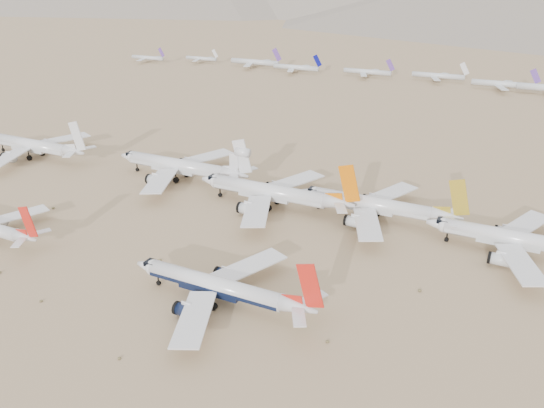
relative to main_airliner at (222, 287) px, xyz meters
The scene contains 9 objects.
ground 7.25m from the main_airliner, 47.24° to the right, with size 7000.00×7000.00×0.00m, color #987B58.
main_airliner is the anchor object (origin of this frame).
row2_navy_widebody 85.59m from the main_airliner, 42.52° to the left, with size 50.49×49.37×17.96m.
row2_gold_tail 66.57m from the main_airliner, 72.32° to the left, with size 51.87×50.73×18.47m.
row2_orange_tail 59.16m from the main_airliner, 103.63° to the left, with size 55.55×54.34×19.81m.
row2_white_trijet 86.80m from the main_airliner, 130.93° to the left, with size 56.89×55.60×20.16m.
row2_white_twin 143.00m from the main_airliner, 155.40° to the left, with size 54.79×53.61×19.58m.
distant_storage_row 309.75m from the main_airliner, 90.31° to the left, with size 534.32×58.36×15.80m.
desert_scrub 35.69m from the main_airliner, 82.12° to the right, with size 261.14×121.67×0.63m.
Camera 1 is at (55.08, -87.82, 73.80)m, focal length 35.00 mm.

